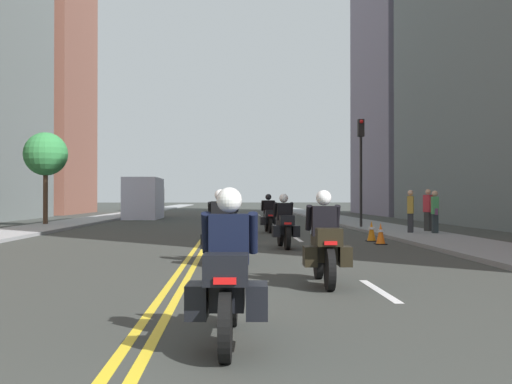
{
  "coord_description": "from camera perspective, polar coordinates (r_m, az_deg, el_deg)",
  "views": [
    {
      "loc": [
        0.92,
        -1.73,
        1.47
      ],
      "look_at": [
        1.57,
        14.77,
        1.61
      ],
      "focal_mm": 43.74,
      "sensor_mm": 36.0,
      "label": 1
    }
  ],
  "objects": [
    {
      "name": "ground_plane",
      "position": [
        49.76,
        -3.32,
        -2.19
      ],
      "size": [
        264.0,
        264.0,
        0.0
      ],
      "primitive_type": "plane",
      "color": "#353834"
    },
    {
      "name": "traffic_cone_1",
      "position": [
        19.85,
        11.33,
        -3.76
      ],
      "size": [
        0.35,
        0.35,
        0.68
      ],
      "color": "black",
      "rests_on": "ground"
    },
    {
      "name": "street_tree_0",
      "position": [
        33.65,
        -18.69,
        3.26
      ],
      "size": [
        2.22,
        2.22,
        4.8
      ],
      "color": "#4A3626",
      "rests_on": "ground"
    },
    {
      "name": "building_right_2",
      "position": [
        56.98,
        13.47,
        12.05
      ],
      "size": [
        6.76,
        14.94,
        27.68
      ],
      "color": "slate",
      "rests_on": "ground"
    },
    {
      "name": "motorcycle_5",
      "position": [
        26.1,
        1.16,
        -2.27
      ],
      "size": [
        0.78,
        2.09,
        1.62
      ],
      "rotation": [
        0.0,
        0.0,
        0.05
      ],
      "color": "black",
      "rests_on": "ground"
    },
    {
      "name": "motorcycle_3",
      "position": [
        18.06,
        2.6,
        -3.09
      ],
      "size": [
        0.78,
        2.11,
        1.58
      ],
      "rotation": [
        0.0,
        0.0,
        0.06
      ],
      "color": "black",
      "rests_on": "ground"
    },
    {
      "name": "traffic_light_near",
      "position": [
        29.16,
        9.57,
        3.48
      ],
      "size": [
        0.28,
        0.38,
        5.08
      ],
      "color": "black",
      "rests_on": "ground"
    },
    {
      "name": "motorcycle_0",
      "position": [
        6.27,
        -2.51,
        -7.97
      ],
      "size": [
        0.78,
        2.23,
        1.57
      ],
      "rotation": [
        0.0,
        0.0,
        -0.04
      ],
      "color": "black",
      "rests_on": "ground"
    },
    {
      "name": "motorcycle_4",
      "position": [
        22.64,
        -2.33,
        -2.52
      ],
      "size": [
        0.77,
        2.3,
        1.66
      ],
      "rotation": [
        0.0,
        0.0,
        0.04
      ],
      "color": "black",
      "rests_on": "ground"
    },
    {
      "name": "building_left_2",
      "position": [
        61.36,
        -19.77,
        11.19
      ],
      "size": [
        9.13,
        12.5,
        27.74
      ],
      "color": "brown",
      "rests_on": "ground"
    },
    {
      "name": "centreline_yellow_inner",
      "position": [
        49.76,
        -3.45,
        -2.19
      ],
      "size": [
        0.12,
        132.0,
        0.01
      ],
      "primitive_type": "cube",
      "color": "yellow",
      "rests_on": "ground"
    },
    {
      "name": "motorcycle_1",
      "position": [
        10.49,
        6.28,
        -4.91
      ],
      "size": [
        0.77,
        2.17,
        1.59
      ],
      "rotation": [
        0.0,
        0.0,
        -0.02
      ],
      "color": "black",
      "rests_on": "ground"
    },
    {
      "name": "parked_truck",
      "position": [
        43.82,
        -10.13,
        -0.75
      ],
      "size": [
        2.2,
        6.5,
        2.8
      ],
      "color": "#B8B4B7",
      "rests_on": "ground"
    },
    {
      "name": "pedestrian_0",
      "position": [
        24.57,
        16.05,
        -1.82
      ],
      "size": [
        0.25,
        0.49,
        1.73
      ],
      "rotation": [
        0.0,
        0.0,
        4.63
      ],
      "color": "#222E32",
      "rests_on": "ground"
    },
    {
      "name": "sidewalk_right",
      "position": [
        50.23,
        5.71,
        -2.11
      ],
      "size": [
        2.78,
        144.0,
        0.12
      ],
      "primitive_type": "cube",
      "color": "gray",
      "rests_on": "ground"
    },
    {
      "name": "traffic_cone_0",
      "position": [
        21.17,
        10.52,
        -3.53
      ],
      "size": [
        0.36,
        0.36,
        0.7
      ],
      "color": "black",
      "rests_on": "ground"
    },
    {
      "name": "centreline_yellow_outer",
      "position": [
        49.76,
        -3.18,
        -2.19
      ],
      "size": [
        0.12,
        132.0,
        0.01
      ],
      "primitive_type": "cube",
      "color": "yellow",
      "rests_on": "ground"
    },
    {
      "name": "lane_dashes_white",
      "position": [
        30.85,
        2.07,
        -3.22
      ],
      "size": [
        0.14,
        56.4,
        0.01
      ],
      "color": "silver",
      "rests_on": "ground"
    },
    {
      "name": "sidewalk_left",
      "position": [
        50.52,
        -12.29,
        -2.09
      ],
      "size": [
        2.78,
        144.0,
        0.12
      ],
      "primitive_type": "cube",
      "color": "#989A9C",
      "rests_on": "ground"
    },
    {
      "name": "pedestrian_2",
      "position": [
        24.73,
        13.95,
        -1.79
      ],
      "size": [
        0.34,
        0.51,
        1.75
      ],
      "rotation": [
        0.0,
        0.0,
        1.2
      ],
      "color": "#272B30",
      "rests_on": "ground"
    },
    {
      "name": "pedestrian_1",
      "position": [
        25.99,
        15.47,
        -1.66
      ],
      "size": [
        0.35,
        0.42,
        1.81
      ],
      "rotation": [
        0.0,
        0.0,
        2.02
      ],
      "color": "#2A2E2E",
      "rests_on": "ground"
    },
    {
      "name": "motorcycle_2",
      "position": [
        13.98,
        -3.31,
        -3.73
      ],
      "size": [
        0.78,
        2.28,
        1.65
      ],
      "rotation": [
        0.0,
        0.0,
        -0.05
      ],
      "color": "black",
      "rests_on": "ground"
    }
  ]
}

